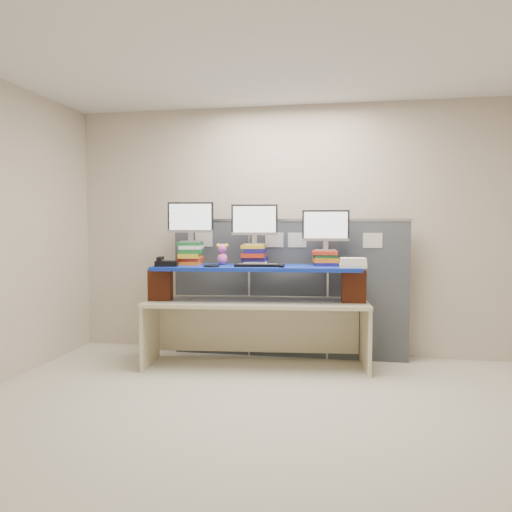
% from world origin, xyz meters
% --- Properties ---
extents(room, '(5.00, 4.00, 2.80)m').
position_xyz_m(room, '(0.00, 0.00, 1.40)').
color(room, beige).
rests_on(room, ground).
extents(cubicle_partition, '(2.60, 0.06, 1.53)m').
position_xyz_m(cubicle_partition, '(-0.00, 1.78, 0.77)').
color(cubicle_partition, '#3C4147').
rests_on(cubicle_partition, ground).
extents(desk, '(2.32, 0.90, 0.69)m').
position_xyz_m(desk, '(-0.28, 1.34, 0.55)').
color(desk, beige).
rests_on(desk, ground).
extents(brick_pier_left, '(0.25, 0.15, 0.32)m').
position_xyz_m(brick_pier_left, '(-1.25, 1.19, 0.85)').
color(brick_pier_left, brown).
rests_on(brick_pier_left, desk).
extents(brick_pier_right, '(0.25, 0.15, 0.32)m').
position_xyz_m(brick_pier_right, '(0.70, 1.39, 0.85)').
color(brick_pier_right, brown).
rests_on(brick_pier_right, desk).
extents(blue_board, '(2.14, 0.74, 0.04)m').
position_xyz_m(blue_board, '(-0.28, 1.34, 1.03)').
color(blue_board, '#0B0E89').
rests_on(blue_board, brick_pier_left).
extents(book_stack_left, '(0.28, 0.34, 0.23)m').
position_xyz_m(book_stack_left, '(-0.99, 1.39, 1.17)').
color(book_stack_left, orange).
rests_on(book_stack_left, blue_board).
extents(book_stack_center, '(0.28, 0.32, 0.21)m').
position_xyz_m(book_stack_center, '(-0.32, 1.45, 1.15)').
color(book_stack_center, white).
rests_on(book_stack_center, blue_board).
extents(book_stack_right, '(0.29, 0.32, 0.15)m').
position_xyz_m(book_stack_right, '(0.41, 1.53, 1.12)').
color(book_stack_right, navy).
rests_on(book_stack_right, blue_board).
extents(monitor_left, '(0.48, 0.16, 0.42)m').
position_xyz_m(monitor_left, '(-0.99, 1.38, 1.52)').
color(monitor_left, '#96969B').
rests_on(monitor_left, book_stack_left).
extents(monitor_center, '(0.48, 0.16, 0.42)m').
position_xyz_m(monitor_center, '(-0.32, 1.45, 1.50)').
color(monitor_center, '#96969B').
rests_on(monitor_center, book_stack_center).
extents(monitor_right, '(0.48, 0.16, 0.42)m').
position_xyz_m(monitor_right, '(0.41, 1.53, 1.44)').
color(monitor_right, '#96969B').
rests_on(monitor_right, book_stack_right).
extents(keyboard, '(0.48, 0.21, 0.03)m').
position_xyz_m(keyboard, '(-0.25, 1.24, 1.06)').
color(keyboard, black).
rests_on(keyboard, blue_board).
extents(mouse, '(0.10, 0.13, 0.04)m').
position_xyz_m(mouse, '(-0.00, 1.22, 1.07)').
color(mouse, black).
rests_on(mouse, blue_board).
extents(desk_phone, '(0.26, 0.24, 0.09)m').
position_xyz_m(desk_phone, '(-1.17, 1.15, 1.08)').
color(desk_phone, black).
rests_on(desk_phone, blue_board).
extents(headset, '(0.17, 0.17, 0.02)m').
position_xyz_m(headset, '(-0.70, 1.16, 1.06)').
color(headset, black).
rests_on(headset, blue_board).
extents(plush_toy, '(0.13, 0.10, 0.22)m').
position_xyz_m(plush_toy, '(-0.65, 1.40, 1.16)').
color(plush_toy, pink).
rests_on(plush_toy, blue_board).
extents(binder_stack, '(0.27, 0.22, 0.09)m').
position_xyz_m(binder_stack, '(0.69, 1.32, 1.09)').
color(binder_stack, white).
rests_on(binder_stack, blue_board).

